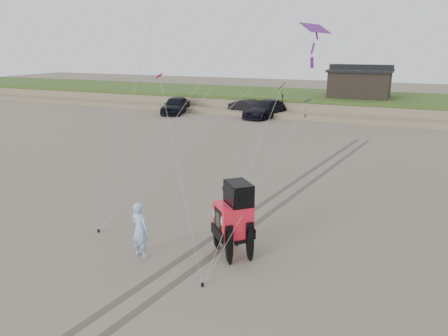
{
  "coord_description": "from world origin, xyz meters",
  "views": [
    {
      "loc": [
        7.21,
        -11.48,
        7.07
      ],
      "look_at": [
        1.0,
        3.0,
        2.6
      ],
      "focal_mm": 35.0,
      "sensor_mm": 36.0,
      "label": 1
    }
  ],
  "objects": [
    {
      "name": "stake_aux",
      "position": [
        1.98,
        -0.95,
        0.06
      ],
      "size": [
        0.08,
        0.08,
        0.12
      ],
      "primitive_type": "cylinder",
      "color": "black",
      "rests_on": "ground"
    },
    {
      "name": "kite_flock",
      "position": [
        2.07,
        8.0,
        8.49
      ],
      "size": [
        8.79,
        8.13,
        8.85
      ],
      "color": "black",
      "rests_on": "ground"
    },
    {
      "name": "cabin",
      "position": [
        2.0,
        37.0,
        3.24
      ],
      "size": [
        6.4,
        5.4,
        3.35
      ],
      "color": "black",
      "rests_on": "dune_ridge"
    },
    {
      "name": "stake_main",
      "position": [
        -3.5,
        1.03,
        0.06
      ],
      "size": [
        0.08,
        0.08,
        0.12
      ],
      "primitive_type": "cylinder",
      "color": "black",
      "rests_on": "ground"
    },
    {
      "name": "truck_b",
      "position": [
        -7.95,
        30.98,
        0.79
      ],
      "size": [
        5.05,
        2.62,
        1.58
      ],
      "primitive_type": "imported",
      "rotation": [
        0.0,
        0.0,
        1.37
      ],
      "color": "black",
      "rests_on": "ground"
    },
    {
      "name": "tire_tracks",
      "position": [
        2.0,
        8.0,
        0.0
      ],
      "size": [
        5.22,
        29.74,
        0.01
      ],
      "color": "#4C443D",
      "rests_on": "ground"
    },
    {
      "name": "ground",
      "position": [
        0.0,
        0.0,
        0.0
      ],
      "size": [
        160.0,
        160.0,
        0.0
      ],
      "primitive_type": "plane",
      "color": "#6B6054",
      "rests_on": "ground"
    },
    {
      "name": "truck_c",
      "position": [
        -6.17,
        30.24,
        0.86
      ],
      "size": [
        3.87,
        6.37,
        1.73
      ],
      "primitive_type": "imported",
      "rotation": [
        0.0,
        0.0,
        -0.26
      ],
      "color": "black",
      "rests_on": "ground"
    },
    {
      "name": "jeep",
      "position": [
        2.03,
        1.39,
        1.04
      ],
      "size": [
        5.72,
        5.62,
        2.09
      ],
      "primitive_type": null,
      "rotation": [
        0.0,
        0.0,
        -0.81
      ],
      "color": "#F81F37",
      "rests_on": "ground"
    },
    {
      "name": "man",
      "position": [
        -0.83,
        -0.0,
        0.99
      ],
      "size": [
        0.79,
        0.59,
        1.98
      ],
      "primitive_type": "imported",
      "rotation": [
        0.0,
        0.0,
        2.97
      ],
      "color": "#91B8E1",
      "rests_on": "ground"
    },
    {
      "name": "dune_ridge",
      "position": [
        0.0,
        37.5,
        0.82
      ],
      "size": [
        160.0,
        14.25,
        1.73
      ],
      "color": "#7A6B54",
      "rests_on": "ground"
    },
    {
      "name": "truck_a",
      "position": [
        -15.73,
        28.94,
        0.89
      ],
      "size": [
        3.19,
        5.56,
        1.78
      ],
      "primitive_type": "imported",
      "rotation": [
        0.0,
        0.0,
        0.22
      ],
      "color": "black",
      "rests_on": "ground"
    }
  ]
}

